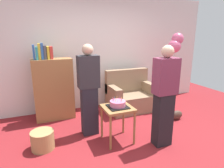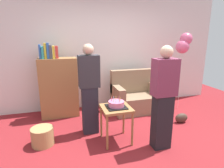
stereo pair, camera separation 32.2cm
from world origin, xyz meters
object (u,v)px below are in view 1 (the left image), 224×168
couch (130,96)px  bookshelf (53,88)px  handbag (176,115)px  wicker_basket (43,140)px  person_holding_cake (164,97)px  balloon_bunch (176,43)px  person_blowing_candles (89,90)px  side_table (118,112)px  birthday_cake (118,104)px

couch → bookshelf: (-1.75, 0.17, 0.35)m
bookshelf → handbag: 2.70m
wicker_basket → handbag: bearing=1.4°
person_holding_cake → balloon_bunch: balloon_bunch is taller
bookshelf → person_blowing_candles: person_blowing_candles is taller
couch → person_blowing_candles: 1.53m
side_table → balloon_bunch: balloon_bunch is taller
couch → bookshelf: 1.80m
birthday_cake → person_holding_cake: size_ratio=0.20×
balloon_bunch → couch: bearing=169.4°
bookshelf → person_holding_cake: size_ratio=0.99×
side_table → person_blowing_candles: bearing=130.5°
side_table → person_holding_cake: (0.64, -0.37, 0.31)m
person_blowing_candles → person_holding_cake: bearing=-61.0°
bookshelf → side_table: (0.89, -1.36, -0.17)m
person_blowing_candles → balloon_bunch: (2.30, 0.56, 0.75)m
person_blowing_candles → balloon_bunch: size_ratio=0.89×
person_blowing_candles → wicker_basket: (-0.84, -0.21, -0.68)m
couch → person_blowing_candles: (-1.23, -0.76, 0.49)m
wicker_basket → bookshelf: bearing=74.7°
person_blowing_candles → wicker_basket: size_ratio=4.53×
handbag → bookshelf: bearing=156.1°
birthday_cake → balloon_bunch: bearing=27.2°
side_table → person_blowing_candles: size_ratio=0.38×
birthday_cake → handbag: 1.64m
balloon_bunch → person_blowing_candles: bearing=-166.3°
side_table → handbag: 1.60m
wicker_basket → handbag: 2.72m
person_blowing_candles → side_table: bearing=-72.1°
bookshelf → birthday_cake: size_ratio=5.06×
couch → handbag: 1.14m
wicker_basket → handbag: (2.72, 0.07, -0.05)m
bookshelf → handbag: bookshelf is taller
side_table → person_holding_cake: bearing=-29.9°
wicker_basket → balloon_bunch: size_ratio=0.20×
person_blowing_candles → handbag: person_blowing_candles is taller
birthday_cake → person_blowing_candles: bearing=130.5°
bookshelf → birthday_cake: bookshelf is taller
person_blowing_candles → handbag: 2.03m
birthday_cake → handbag: bearing=10.8°
couch → birthday_cake: (-0.86, -1.19, 0.33)m
bookshelf → person_holding_cake: (1.53, -1.73, 0.15)m
bookshelf → balloon_bunch: bearing=-7.4°
person_holding_cake → wicker_basket: size_ratio=4.53×
birthday_cake → side_table: bearing=-53.8°
birthday_cake → wicker_basket: birthday_cake is taller
person_blowing_candles → handbag: (1.88, -0.14, -0.73)m
birthday_cake → handbag: size_ratio=1.14×
birthday_cake → handbag: (1.52, 0.29, -0.57)m
bookshelf → balloon_bunch: balloon_bunch is taller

